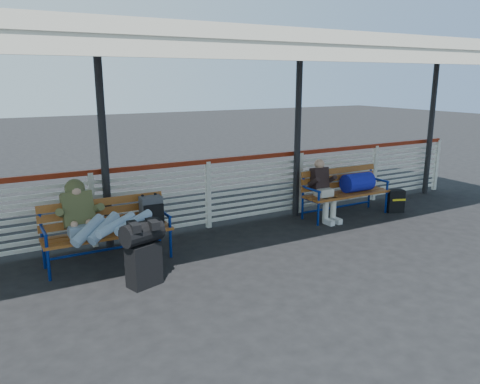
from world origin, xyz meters
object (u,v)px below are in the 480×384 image
luggage_stack (143,251)px  bench_left (120,221)px  suitcase_side (395,201)px  bench_right (351,185)px  traveler_man (101,222)px  companion_person (323,189)px

luggage_stack → bench_left: bearing=72.7°
luggage_stack → suitcase_side: 5.51m
bench_right → traveler_man: size_ratio=1.10×
bench_left → bench_right: bearing=1.4°
traveler_man → suitcase_side: traveler_man is taller
suitcase_side → bench_left: bearing=-161.8°
luggage_stack → suitcase_side: luggage_stack is taller
bench_right → companion_person: 0.68m
bench_left → suitcase_side: (5.45, -0.19, -0.36)m
luggage_stack → suitcase_side: (5.44, 0.85, -0.24)m
bench_left → traveler_man: 0.50m
bench_left → luggage_stack: bearing=-89.4°
traveler_man → suitcase_side: bearing=1.6°
traveler_man → bench_left: bearing=46.1°
bench_left → companion_person: companion_person is taller
luggage_stack → traveler_man: (-0.35, 0.69, 0.25)m
bench_right → companion_person: (-0.68, -0.00, -0.01)m
bench_right → traveler_man: traveler_man is taller
luggage_stack → companion_person: 4.01m
traveler_man → suitcase_side: (5.79, 0.16, -0.49)m
traveler_man → companion_person: bearing=6.2°
luggage_stack → bench_right: bench_right is taller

